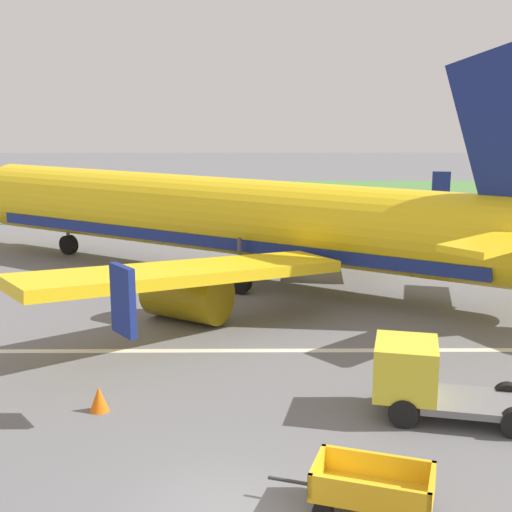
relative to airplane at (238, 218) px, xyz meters
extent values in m
cube|color=#518442|center=(0.16, 29.95, -3.02)|extent=(220.00, 28.00, 0.06)
cube|color=silver|center=(0.16, -10.22, -3.05)|extent=(120.00, 0.36, 0.01)
cylinder|color=yellow|center=(-0.88, 0.53, 0.10)|extent=(27.62, 18.62, 3.70)
cube|color=navy|center=(-0.88, 0.53, -0.92)|extent=(24.96, 16.91, 0.56)
cube|color=yellow|center=(-1.65, -8.75, -0.57)|extent=(11.94, 9.90, 1.35)
cube|color=navy|center=(-2.74, -15.68, 0.38)|extent=(0.82, 1.00, 1.90)
cylinder|color=#856D0E|center=(-1.90, -6.78, -1.92)|extent=(3.82, 3.45, 2.10)
cube|color=yellow|center=(6.95, 5.57, -0.57)|extent=(4.60, 13.25, 1.35)
cube|color=navy|center=(12.55, 9.79, 0.38)|extent=(1.12, 0.37, 1.90)
cylinder|color=#856D0E|center=(5.09, 4.86, -1.92)|extent=(3.82, 3.45, 2.10)
cube|color=yellow|center=(9.47, -9.42, 0.70)|extent=(5.10, 4.77, 0.24)
cylinder|color=#4C4C51|center=(-9.89, 5.94, -1.48)|extent=(0.20, 0.20, 2.04)
cylinder|color=black|center=(-9.89, 5.94, -2.50)|extent=(1.17, 0.95, 1.10)
cylinder|color=#4C4C51|center=(0.13, -2.64, -1.48)|extent=(0.20, 0.20, 2.04)
cylinder|color=black|center=(0.13, -2.64, -2.50)|extent=(1.17, 0.95, 1.10)
cylinder|color=#4C4C51|center=(2.39, 1.13, -1.48)|extent=(0.20, 0.20, 2.04)
cylinder|color=black|center=(2.39, 1.13, -2.50)|extent=(1.17, 0.95, 1.10)
cube|color=gold|center=(3.21, -20.16, -2.57)|extent=(2.81, 2.11, 0.08)
cube|color=gold|center=(3.01, -20.78, -2.26)|extent=(2.41, 0.88, 0.55)
cube|color=gold|center=(3.41, -19.54, -2.26)|extent=(2.41, 0.88, 0.55)
cube|color=gold|center=(2.07, -19.79, -2.26)|extent=(0.53, 1.36, 0.55)
cube|color=gold|center=(4.35, -20.54, -2.26)|extent=(0.53, 1.36, 0.55)
cylinder|color=#2D2D33|center=(1.50, -19.60, -2.61)|extent=(0.97, 0.39, 0.08)
cylinder|color=black|center=(2.15, -20.40, -2.83)|extent=(0.47, 0.29, 0.44)
cylinder|color=black|center=(2.50, -19.34, -2.83)|extent=(0.47, 0.29, 0.44)
cylinder|color=black|center=(4.28, -19.92, -2.83)|extent=(0.47, 0.29, 0.44)
cube|color=slate|center=(6.87, -15.71, -2.55)|extent=(3.44, 2.54, 0.20)
cube|color=yellow|center=(4.94, -15.27, -1.70)|extent=(2.08, 2.23, 1.50)
cube|color=#19232D|center=(4.16, -15.10, -1.55)|extent=(0.44, 1.59, 0.67)
cylinder|color=black|center=(4.74, -16.11, -2.65)|extent=(0.85, 0.47, 0.80)
cylinder|color=black|center=(5.12, -14.44, -2.65)|extent=(0.85, 0.47, 0.80)
cylinder|color=black|center=(7.93, -15.08, -2.65)|extent=(0.85, 0.47, 0.80)
cone|color=orange|center=(-3.66, -15.06, -2.69)|extent=(0.55, 0.55, 0.72)
camera|label=1|loc=(0.65, -33.35, 5.48)|focal=48.64mm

